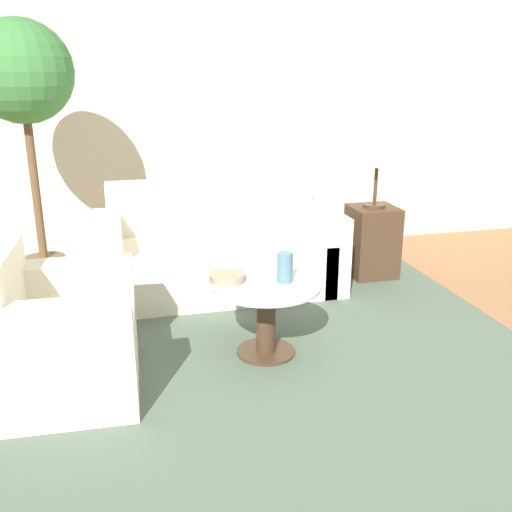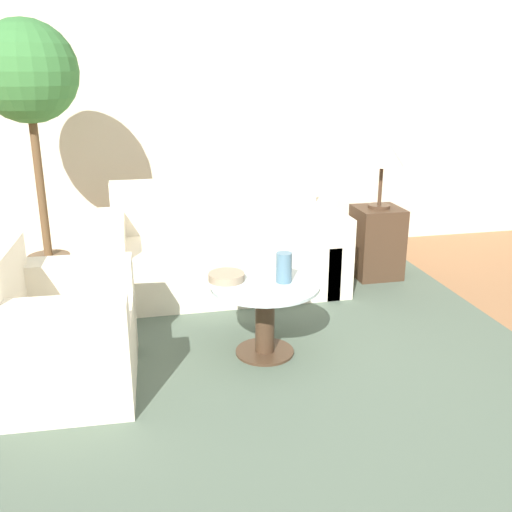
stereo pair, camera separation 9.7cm
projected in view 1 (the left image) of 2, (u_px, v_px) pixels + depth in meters
ground_plane at (339, 427)px, 2.78m from camera, size 14.00×14.00×0.00m
wall_back at (220, 111)px, 5.16m from camera, size 10.00×0.06×2.60m
rug at (266, 352)px, 3.51m from camera, size 3.35×3.20×0.01m
sofa_main at (218, 254)px, 4.49m from camera, size 1.85×0.82×0.83m
armchair at (52, 342)px, 3.03m from camera, size 0.79×0.88×0.80m
coffee_table at (266, 309)px, 3.42m from camera, size 0.65×0.65×0.46m
side_table at (372, 241)px, 4.76m from camera, size 0.37×0.37×0.59m
table_lamp at (378, 152)px, 4.52m from camera, size 0.33×0.33×0.58m
potted_plant at (24, 91)px, 3.90m from camera, size 0.70×0.70×2.00m
vase at (285, 267)px, 3.37m from camera, size 0.09×0.09×0.18m
bowl at (227, 277)px, 3.41m from camera, size 0.22×0.22×0.05m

